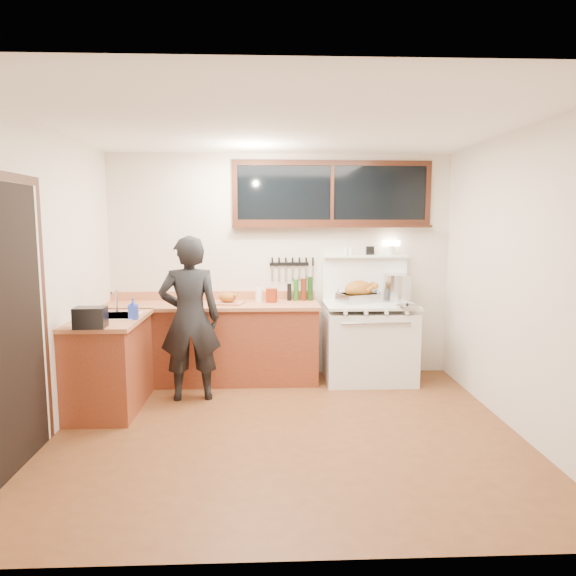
{
  "coord_description": "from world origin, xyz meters",
  "views": [
    {
      "loc": [
        -0.16,
        -4.3,
        1.82
      ],
      "look_at": [
        0.05,
        0.85,
        1.15
      ],
      "focal_mm": 32.0,
      "sensor_mm": 36.0,
      "label": 1
    }
  ],
  "objects_px": {
    "man": "(190,319)",
    "roast_turkey": "(359,293)",
    "vintage_stove": "(369,340)",
    "cutting_board": "(228,299)"
  },
  "relations": [
    {
      "from": "vintage_stove",
      "to": "roast_turkey",
      "type": "relative_size",
      "value": 3.05
    },
    {
      "from": "man",
      "to": "roast_turkey",
      "type": "relative_size",
      "value": 3.21
    },
    {
      "from": "vintage_stove",
      "to": "cutting_board",
      "type": "xyz_separation_m",
      "value": [
        -1.61,
        -0.0,
        0.48
      ]
    },
    {
      "from": "man",
      "to": "roast_turkey",
      "type": "height_order",
      "value": "man"
    },
    {
      "from": "vintage_stove",
      "to": "cutting_board",
      "type": "relative_size",
      "value": 3.99
    },
    {
      "from": "vintage_stove",
      "to": "man",
      "type": "relative_size",
      "value": 0.95
    },
    {
      "from": "cutting_board",
      "to": "vintage_stove",
      "type": "bearing_deg",
      "value": 0.04
    },
    {
      "from": "man",
      "to": "roast_turkey",
      "type": "bearing_deg",
      "value": 19.13
    },
    {
      "from": "vintage_stove",
      "to": "man",
      "type": "xyz_separation_m",
      "value": [
        -1.95,
        -0.56,
        0.37
      ]
    },
    {
      "from": "man",
      "to": "roast_turkey",
      "type": "xyz_separation_m",
      "value": [
        1.84,
        0.64,
        0.16
      ]
    }
  ]
}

